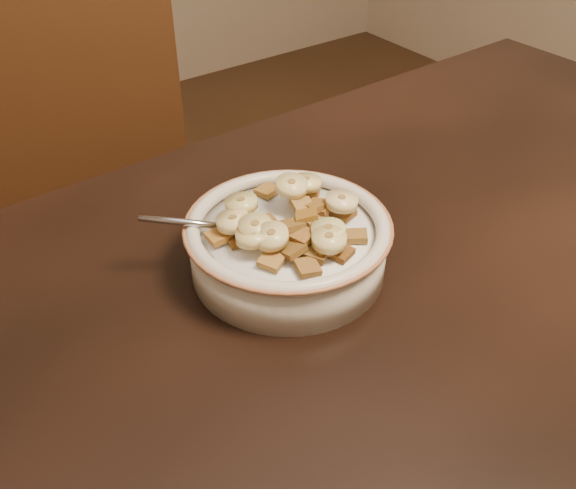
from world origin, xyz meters
TOP-DOWN VIEW (x-y plane):
  - table at (0.00, 0.00)m, footprint 1.42×0.93m
  - chair at (-0.08, 0.53)m, footprint 0.53×0.53m
  - cereal_bowl at (-0.01, 0.17)m, footprint 0.19×0.19m
  - milk at (-0.01, 0.17)m, footprint 0.16×0.16m
  - spoon at (-0.03, 0.19)m, footprint 0.06×0.05m
  - cereal_square_0 at (-0.01, 0.12)m, footprint 0.02×0.02m
  - cereal_square_1 at (-0.00, 0.12)m, footprint 0.03×0.03m
  - cereal_square_2 at (-0.05, 0.14)m, footprint 0.03×0.03m
  - cereal_square_3 at (0.01, 0.11)m, footprint 0.03×0.03m
  - cereal_square_4 at (0.03, 0.17)m, footprint 0.03×0.03m
  - cereal_square_5 at (0.03, 0.12)m, footprint 0.03×0.03m
  - cereal_square_6 at (-0.03, 0.13)m, footprint 0.02×0.02m
  - cereal_square_7 at (-0.02, 0.14)m, footprint 0.03×0.02m
  - cereal_square_8 at (0.02, 0.17)m, footprint 0.02×0.02m
  - cereal_square_9 at (0.03, 0.20)m, footprint 0.03×0.03m
  - cereal_square_10 at (0.05, 0.16)m, footprint 0.02×0.02m
  - cereal_square_11 at (0.04, 0.21)m, footprint 0.03×0.03m
  - cereal_square_12 at (-0.03, 0.11)m, footprint 0.03×0.03m
  - cereal_square_13 at (0.00, 0.15)m, footprint 0.02×0.02m
  - cereal_square_14 at (0.01, 0.23)m, footprint 0.02×0.02m
  - cereal_square_15 at (-0.03, 0.16)m, footprint 0.03×0.03m
  - cereal_square_16 at (-0.03, 0.17)m, footprint 0.02×0.02m
  - cereal_square_17 at (-0.02, 0.16)m, footprint 0.02×0.02m
  - cereal_square_18 at (-0.07, 0.19)m, footprint 0.02×0.02m
  - cereal_square_19 at (-0.01, 0.12)m, footprint 0.03×0.03m
  - cereal_square_20 at (0.01, 0.18)m, footprint 0.02×0.02m
  - cereal_square_21 at (0.00, 0.16)m, footprint 0.03×0.03m
  - cereal_square_22 at (-0.04, 0.19)m, footprint 0.02×0.02m
  - cereal_square_23 at (0.00, 0.14)m, footprint 0.03×0.03m
  - cereal_square_24 at (-0.06, 0.18)m, footprint 0.02×0.02m
  - banana_slice_0 at (-0.05, 0.16)m, footprint 0.04×0.04m
  - banana_slice_1 at (-0.06, 0.19)m, footprint 0.04×0.04m
  - banana_slice_2 at (0.04, 0.15)m, footprint 0.04×0.04m
  - banana_slice_3 at (0.00, 0.13)m, footprint 0.03×0.03m
  - banana_slice_4 at (-0.04, 0.21)m, footprint 0.04×0.04m
  - banana_slice_5 at (0.01, 0.20)m, footprint 0.04×0.04m
  - banana_slice_6 at (-0.04, 0.15)m, footprint 0.04×0.04m
  - banana_slice_7 at (-0.00, 0.12)m, footprint 0.04×0.04m
  - banana_slice_8 at (0.03, 0.20)m, footprint 0.03×0.03m
  - banana_slice_9 at (-0.05, 0.17)m, footprint 0.04×0.04m

SIDE VIEW (x-z plane):
  - chair at x=-0.08m, z-range 0.00..1.02m
  - table at x=0.00m, z-range 0.71..0.75m
  - cereal_bowl at x=-0.01m, z-range 0.75..0.80m
  - milk at x=-0.01m, z-range 0.79..0.80m
  - spoon at x=-0.03m, z-range 0.79..0.81m
  - cereal_square_10 at x=0.05m, z-range 0.80..0.80m
  - cereal_square_5 at x=0.03m, z-range 0.80..0.80m
  - cereal_square_11 at x=0.04m, z-range 0.80..0.81m
  - cereal_square_14 at x=0.01m, z-range 0.80..0.81m
  - cereal_square_3 at x=0.01m, z-range 0.80..0.81m
  - cereal_square_12 at x=-0.03m, z-range 0.80..0.81m
  - cereal_square_24 at x=-0.06m, z-range 0.80..0.81m
  - cereal_square_19 at x=-0.01m, z-range 0.80..0.81m
  - cereal_square_0 at x=-0.01m, z-range 0.80..0.81m
  - cereal_square_2 at x=-0.05m, z-range 0.80..0.81m
  - cereal_square_18 at x=-0.07m, z-range 0.80..0.81m
  - cereal_square_9 at x=0.03m, z-range 0.80..0.81m
  - cereal_square_1 at x=0.00m, z-range 0.80..0.81m
  - cereal_square_6 at x=-0.03m, z-range 0.80..0.81m
  - cereal_square_23 at x=0.00m, z-range 0.80..0.82m
  - cereal_square_4 at x=0.03m, z-range 0.80..0.82m
  - cereal_square_15 at x=-0.03m, z-range 0.80..0.82m
  - cereal_square_22 at x=-0.04m, z-range 0.81..0.82m
  - cereal_square_7 at x=-0.02m, z-range 0.81..0.82m
  - cereal_square_13 at x=0.00m, z-range 0.81..0.82m
  - cereal_square_8 at x=0.02m, z-range 0.81..0.82m
  - cereal_square_20 at x=0.01m, z-range 0.81..0.82m
  - banana_slice_0 at x=-0.05m, z-range 0.81..0.82m
  - cereal_square_17 at x=-0.02m, z-range 0.81..0.82m
  - cereal_square_16 at x=-0.03m, z-range 0.81..0.82m
  - banana_slice_7 at x=0.00m, z-range 0.81..0.82m
  - banana_slice_3 at x=0.00m, z-range 0.81..0.82m
  - banana_slice_1 at x=-0.06m, z-range 0.81..0.82m
  - banana_slice_6 at x=-0.04m, z-range 0.81..0.83m
  - cereal_square_21 at x=0.00m, z-range 0.81..0.82m
  - banana_slice_9 at x=-0.05m, z-range 0.81..0.83m
  - banana_slice_4 at x=-0.04m, z-range 0.81..0.83m
  - banana_slice_2 at x=0.04m, z-range 0.81..0.83m
  - banana_slice_8 at x=0.03m, z-range 0.81..0.83m
  - banana_slice_5 at x=0.01m, z-range 0.82..0.83m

